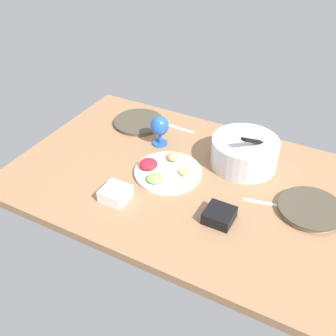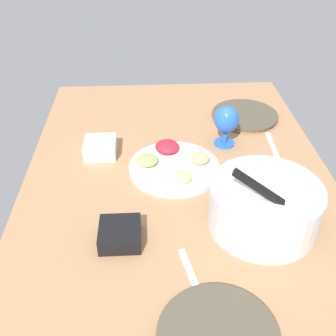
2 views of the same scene
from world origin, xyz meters
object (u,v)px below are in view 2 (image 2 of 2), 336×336
(dinner_plate_left, at_px, (245,116))
(fruit_platter, at_px, (174,164))
(mixing_bowl, at_px, (264,205))
(hurricane_glass_blue, at_px, (226,121))
(square_bowl_white, at_px, (100,147))
(square_bowl_black, at_px, (120,233))

(dinner_plate_left, distance_m, fruit_platter, 0.47)
(dinner_plate_left, bearing_deg, mixing_bowl, -7.77)
(hurricane_glass_blue, height_order, square_bowl_white, hurricane_glass_blue)
(fruit_platter, xyz_separation_m, square_bowl_black, (0.33, -0.17, 0.01))
(dinner_plate_left, distance_m, square_bowl_white, 0.63)
(dinner_plate_left, relative_size, square_bowl_white, 2.44)
(fruit_platter, xyz_separation_m, square_bowl_white, (-0.11, -0.26, 0.01))
(mixing_bowl, distance_m, square_bowl_white, 0.64)
(fruit_platter, height_order, square_bowl_white, same)
(mixing_bowl, bearing_deg, hurricane_glass_blue, -175.50)
(dinner_plate_left, xyz_separation_m, hurricane_glass_blue, (0.20, -0.12, 0.09))
(square_bowl_black, bearing_deg, dinner_plate_left, 144.06)
(fruit_platter, height_order, square_bowl_black, fruit_platter)
(dinner_plate_left, relative_size, fruit_platter, 0.88)
(square_bowl_white, xyz_separation_m, square_bowl_black, (0.44, 0.09, -0.00))
(mixing_bowl, distance_m, fruit_platter, 0.38)
(dinner_plate_left, relative_size, mixing_bowl, 0.88)
(dinner_plate_left, distance_m, hurricane_glass_blue, 0.25)
(mixing_bowl, height_order, hurricane_glass_blue, mixing_bowl)
(dinner_plate_left, xyz_separation_m, square_bowl_black, (0.68, -0.49, 0.02))
(mixing_bowl, distance_m, square_bowl_black, 0.41)
(hurricane_glass_blue, bearing_deg, fruit_platter, -54.27)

